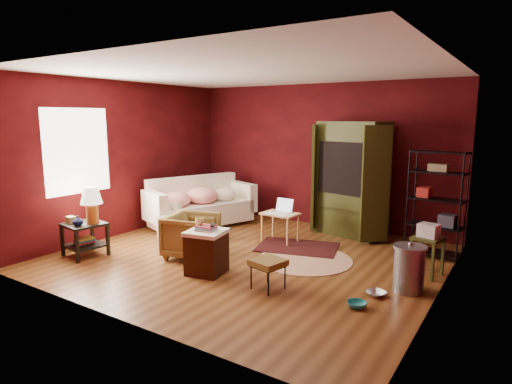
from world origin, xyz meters
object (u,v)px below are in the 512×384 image
at_px(armchair, 192,233).
at_px(hamper, 207,251).
at_px(side_table, 88,215).
at_px(wire_shelving, 437,200).
at_px(tv_armoire, 351,177).
at_px(laptop_desk, 280,216).
at_px(sofa, 199,205).

height_order(armchair, hamper, armchair).
distance_m(side_table, wire_shelving, 5.37).
relative_size(hamper, tv_armoire, 0.34).
xyz_separation_m(laptop_desk, tv_armoire, (0.83, 1.13, 0.62)).
bearing_deg(sofa, hamper, -159.68).
relative_size(armchair, wire_shelving, 0.45).
relative_size(side_table, tv_armoire, 0.53).
bearing_deg(hamper, tv_armoire, 72.66).
height_order(armchair, side_table, side_table).
bearing_deg(side_table, armchair, 31.25).
bearing_deg(wire_shelving, laptop_desk, -160.29).
height_order(armchair, wire_shelving, wire_shelving).
distance_m(armchair, tv_armoire, 3.11).
height_order(hamper, wire_shelving, wire_shelving).
distance_m(armchair, wire_shelving, 3.80).
xyz_separation_m(armchair, wire_shelving, (3.18, 2.00, 0.54)).
height_order(hamper, laptop_desk, laptop_desk).
bearing_deg(sofa, laptop_desk, -114.30).
relative_size(sofa, hamper, 3.11).
bearing_deg(laptop_desk, tv_armoire, 57.15).
height_order(side_table, hamper, side_table).
bearing_deg(armchair, side_table, 105.63).
bearing_deg(side_table, hamper, 10.98).
xyz_separation_m(hamper, tv_armoire, (0.94, 3.01, 0.76)).
bearing_deg(wire_shelving, armchair, -141.20).
distance_m(sofa, hamper, 2.65).
xyz_separation_m(side_table, laptop_desk, (2.14, 2.27, -0.19)).
xyz_separation_m(side_table, tv_armoire, (2.97, 3.40, 0.43)).
distance_m(armchair, laptop_desk, 1.63).
bearing_deg(armchair, hamper, -139.26).
distance_m(side_table, hamper, 2.10).
bearing_deg(wire_shelving, side_table, -141.47).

